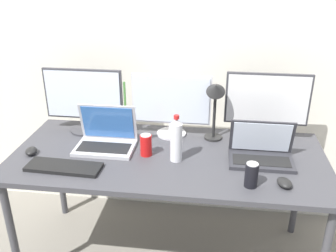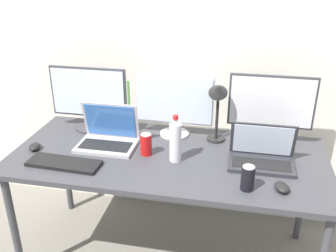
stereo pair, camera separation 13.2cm
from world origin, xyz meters
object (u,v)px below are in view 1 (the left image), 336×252
at_px(work_desk, 168,163).
at_px(desk_lamp, 215,100).
at_px(laptop_secondary, 261,152).
at_px(soda_can_by_laptop, 251,175).
at_px(keyboard_main, 64,167).
at_px(soda_can_near_keyboard, 146,145).
at_px(monitor_right, 267,105).
at_px(monitor_center, 171,103).
at_px(monitor_left, 84,99).
at_px(laptop_silver, 106,138).
at_px(water_bottle, 176,140).
at_px(mouse_by_keyboard, 31,151).
at_px(mouse_by_laptop, 284,183).
at_px(bamboo_vase, 126,122).

height_order(work_desk, desk_lamp, desk_lamp).
xyz_separation_m(laptop_secondary, soda_can_by_laptop, (-0.07, -0.27, 0.01)).
xyz_separation_m(keyboard_main, soda_can_near_keyboard, (0.41, 0.21, 0.05)).
distance_m(monitor_right, desk_lamp, 0.32).
bearing_deg(monitor_right, laptop_secondary, -98.51).
relative_size(monitor_center, monitor_right, 0.98).
distance_m(monitor_left, laptop_silver, 0.33).
relative_size(monitor_right, water_bottle, 1.85).
distance_m(soda_can_by_laptop, desk_lamp, 0.54).
distance_m(monitor_center, keyboard_main, 0.74).
bearing_deg(laptop_silver, keyboard_main, -119.30).
height_order(monitor_right, keyboard_main, monitor_right).
distance_m(laptop_secondary, mouse_by_keyboard, 1.30).
xyz_separation_m(laptop_silver, mouse_by_laptop, (0.98, -0.30, -0.04)).
xyz_separation_m(monitor_center, mouse_by_keyboard, (-0.76, -0.36, -0.19)).
height_order(work_desk, monitor_left, monitor_left).
distance_m(monitor_left, soda_can_by_laptop, 1.15).
bearing_deg(bamboo_vase, desk_lamp, -7.13).
bearing_deg(keyboard_main, desk_lamp, 31.11).
distance_m(laptop_silver, laptop_secondary, 0.89).
relative_size(monitor_left, bamboo_vase, 1.49).
height_order(mouse_by_keyboard, soda_can_near_keyboard, soda_can_near_keyboard).
distance_m(monitor_left, water_bottle, 0.70).
bearing_deg(bamboo_vase, work_desk, -41.65).
distance_m(monitor_center, bamboo_vase, 0.33).
relative_size(keyboard_main, mouse_by_laptop, 4.23).
xyz_separation_m(monitor_center, water_bottle, (0.07, -0.32, -0.09)).
bearing_deg(monitor_center, keyboard_main, -136.42).
height_order(mouse_by_keyboard, water_bottle, water_bottle).
distance_m(laptop_secondary, water_bottle, 0.47).
bearing_deg(laptop_silver, mouse_by_laptop, -16.71).
height_order(monitor_center, keyboard_main, monitor_center).
distance_m(laptop_secondary, bamboo_vase, 0.86).
distance_m(laptop_silver, mouse_by_keyboard, 0.43).
bearing_deg(desk_lamp, laptop_secondary, -36.33).
xyz_separation_m(work_desk, monitor_center, (-0.01, 0.27, 0.27)).
distance_m(keyboard_main, soda_can_near_keyboard, 0.46).
relative_size(keyboard_main, soda_can_by_laptop, 3.18).
xyz_separation_m(monitor_center, laptop_secondary, (0.53, -0.26, -0.16)).
height_order(monitor_center, water_bottle, monitor_center).
bearing_deg(work_desk, monitor_left, 155.17).
bearing_deg(mouse_by_laptop, laptop_secondary, 92.19).
distance_m(work_desk, monitor_left, 0.68).
bearing_deg(keyboard_main, soda_can_by_laptop, 0.21).
height_order(keyboard_main, mouse_by_laptop, mouse_by_laptop).
xyz_separation_m(mouse_by_laptop, desk_lamp, (-0.36, 0.44, 0.25)).
bearing_deg(soda_can_by_laptop, desk_lamp, 112.60).
height_order(bamboo_vase, desk_lamp, desk_lamp).
bearing_deg(soda_can_near_keyboard, laptop_silver, 164.41).
bearing_deg(monitor_center, bamboo_vase, 178.96).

